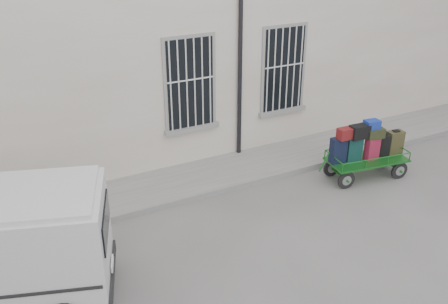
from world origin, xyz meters
TOP-DOWN VIEW (x-y plane):
  - ground at (0.00, 0.00)m, footprint 80.00×80.00m
  - building at (0.00, 5.50)m, footprint 24.00×5.15m
  - sidewalk at (0.00, 2.20)m, footprint 24.00×1.70m
  - luggage_cart at (3.15, 0.48)m, footprint 2.35×1.16m

SIDE VIEW (x-z plane):
  - ground at x=0.00m, z-range 0.00..0.00m
  - sidewalk at x=0.00m, z-range 0.00..0.15m
  - luggage_cart at x=3.15m, z-range 0.03..1.55m
  - building at x=0.00m, z-range 0.00..6.00m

